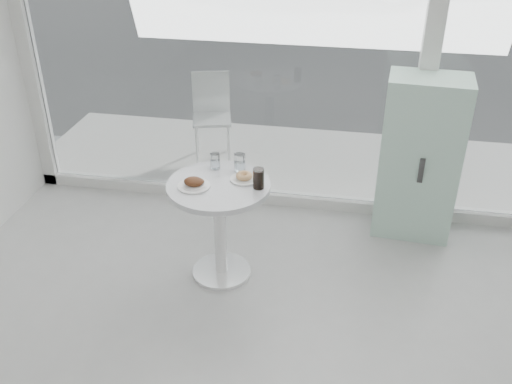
% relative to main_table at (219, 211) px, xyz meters
% --- Properties ---
extents(room_shell, '(6.00, 6.00, 6.00)m').
position_rel_main_table_xyz_m(room_shell, '(0.50, -2.46, 1.36)').
color(room_shell, white).
rests_on(room_shell, ground).
extents(storefront, '(5.00, 0.14, 3.00)m').
position_rel_main_table_xyz_m(storefront, '(0.57, 1.10, 1.16)').
color(storefront, silver).
rests_on(storefront, ground).
extents(main_table, '(0.72, 0.72, 0.77)m').
position_rel_main_table_xyz_m(main_table, '(0.00, 0.00, 0.00)').
color(main_table, white).
rests_on(main_table, ground).
extents(patio_deck, '(5.60, 1.60, 0.05)m').
position_rel_main_table_xyz_m(patio_deck, '(0.50, 1.90, -0.53)').
color(patio_deck, silver).
rests_on(patio_deck, ground).
extents(mint_cabinet, '(0.64, 0.45, 1.33)m').
position_rel_main_table_xyz_m(mint_cabinet, '(1.41, 0.88, 0.11)').
color(mint_cabinet, '#A1CEB9').
rests_on(mint_cabinet, ground).
extents(patio_chair, '(0.46, 0.46, 0.86)m').
position_rel_main_table_xyz_m(patio_chair, '(-0.53, 1.85, -0.01)').
color(patio_chair, white).
rests_on(patio_chair, patio_deck).
extents(plate_fritter, '(0.22, 0.22, 0.07)m').
position_rel_main_table_xyz_m(plate_fritter, '(-0.15, -0.07, 0.25)').
color(plate_fritter, white).
rests_on(plate_fritter, main_table).
extents(plate_donut, '(0.20, 0.20, 0.05)m').
position_rel_main_table_xyz_m(plate_donut, '(0.16, 0.09, 0.24)').
color(plate_donut, white).
rests_on(plate_donut, main_table).
extents(water_tumbler_a, '(0.07, 0.07, 0.11)m').
position_rel_main_table_xyz_m(water_tumbler_a, '(-0.08, 0.23, 0.27)').
color(water_tumbler_a, white).
rests_on(water_tumbler_a, main_table).
extents(water_tumbler_b, '(0.08, 0.08, 0.13)m').
position_rel_main_table_xyz_m(water_tumbler_b, '(0.10, 0.22, 0.28)').
color(water_tumbler_b, white).
rests_on(water_tumbler_b, main_table).
extents(cola_glass, '(0.08, 0.08, 0.15)m').
position_rel_main_table_xyz_m(cola_glass, '(0.28, -0.01, 0.29)').
color(cola_glass, white).
rests_on(cola_glass, main_table).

